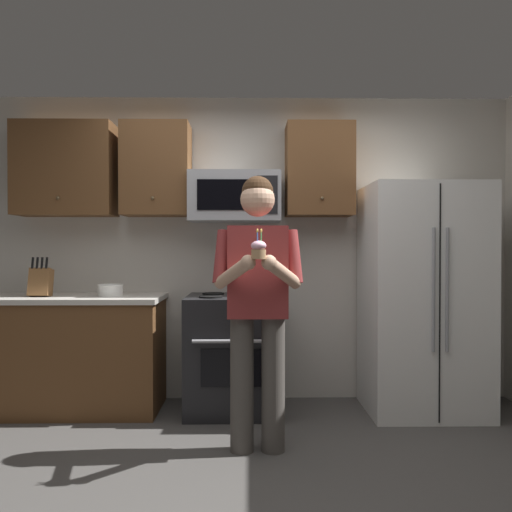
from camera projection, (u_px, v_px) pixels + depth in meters
ground_plane at (256, 490)px, 2.73m from camera, size 6.00×6.00×0.00m
wall_back at (253, 248)px, 4.46m from camera, size 4.40×0.10×2.60m
oven_range at (235, 353)px, 4.08m from camera, size 0.76×0.70×0.93m
microwave at (235, 197)px, 4.18m from camera, size 0.74×0.41×0.40m
refrigerator at (423, 299)px, 4.06m from camera, size 0.90×0.75×1.80m
cabinet_row_upper at (166, 170)px, 4.23m from camera, size 2.78×0.36×0.76m
counter_left at (72, 353)px, 4.09m from camera, size 1.44×0.66×0.92m
knife_block at (41, 282)px, 4.02m from camera, size 0.16×0.15×0.32m
bowl_large_white at (110, 290)px, 4.06m from camera, size 0.20×0.20×0.09m
person at (258, 296)px, 3.24m from camera, size 0.60×0.48×1.76m
cupcake at (259, 249)px, 2.91m from camera, size 0.09×0.09×0.17m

